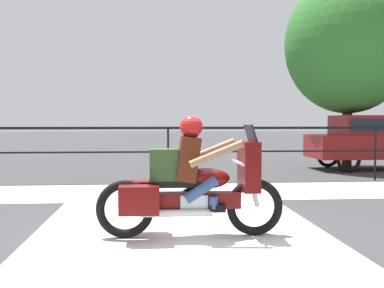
# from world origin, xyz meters

# --- Properties ---
(ground_plane) EXTENTS (120.00, 120.00, 0.00)m
(ground_plane) POSITION_xyz_m (0.00, 0.00, 0.00)
(ground_plane) COLOR #38383A
(sidewalk_band) EXTENTS (44.00, 2.40, 0.01)m
(sidewalk_band) POSITION_xyz_m (0.00, 3.40, 0.01)
(sidewalk_band) COLOR #A8A59E
(sidewalk_band) RESTS_ON ground
(crosswalk_band) EXTENTS (3.80, 6.00, 0.01)m
(crosswalk_band) POSITION_xyz_m (-0.03, -0.20, 0.00)
(crosswalk_band) COLOR silver
(crosswalk_band) RESTS_ON ground
(fence_railing) EXTENTS (36.00, 0.05, 1.32)m
(fence_railing) POSITION_xyz_m (0.00, 4.99, 1.04)
(fence_railing) COLOR black
(fence_railing) RESTS_ON ground
(motorcycle) EXTENTS (2.36, 0.76, 1.53)m
(motorcycle) POSITION_xyz_m (0.08, -0.40, 0.68)
(motorcycle) COLOR black
(motorcycle) RESTS_ON ground
(parked_car) EXTENTS (4.12, 1.74, 1.63)m
(parked_car) POSITION_xyz_m (6.36, 7.54, 0.93)
(parked_car) COLOR maroon
(parked_car) RESTS_ON ground
(tree_behind_sign) EXTENTS (3.83, 3.83, 5.91)m
(tree_behind_sign) POSITION_xyz_m (5.58, 7.87, 3.79)
(tree_behind_sign) COLOR brown
(tree_behind_sign) RESTS_ON ground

